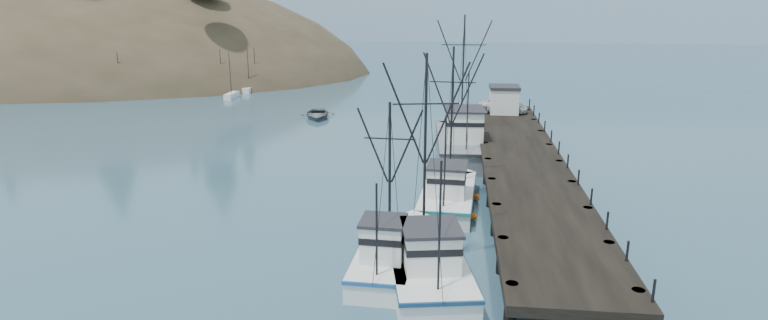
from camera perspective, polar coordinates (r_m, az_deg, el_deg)
ground at (r=32.17m, az=-9.80°, el=-10.32°), size 400.00×400.00×0.00m
pier at (r=45.67m, az=13.11°, el=-0.33°), size 6.00×44.00×2.00m
headland at (r=136.45m, az=-31.43°, el=5.61°), size 134.80×78.00×51.00m
distant_ridge at (r=198.15m, az=7.12°, el=11.54°), size 360.00×40.00×26.00m
distant_ridge_far at (r=218.59m, az=-6.41°, el=11.94°), size 180.00×25.00×18.00m
moored_sailboats at (r=95.10m, az=-17.74°, el=6.71°), size 24.83×18.23×6.35m
trawler_near at (r=31.03m, az=4.00°, el=-9.45°), size 5.40×11.46×11.52m
trawler_mid at (r=31.41m, az=0.30°, el=-9.08°), size 3.31×8.82×9.08m
trawler_far at (r=40.86m, az=6.14°, el=-3.18°), size 4.03×10.63×10.94m
work_vessel at (r=53.48m, az=7.41°, el=1.77°), size 5.06×14.78×12.46m
pier_shed at (r=62.77m, az=11.36°, el=5.71°), size 3.00×3.20×2.80m
pickup_truck at (r=62.89m, az=11.24°, el=5.06°), size 5.27×2.95×1.39m
motorboat at (r=69.57m, az=-6.37°, el=4.01°), size 4.98×6.25×1.16m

